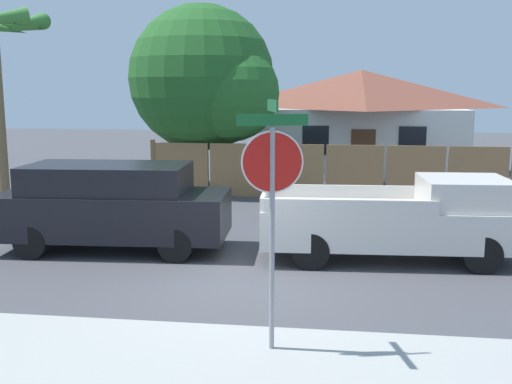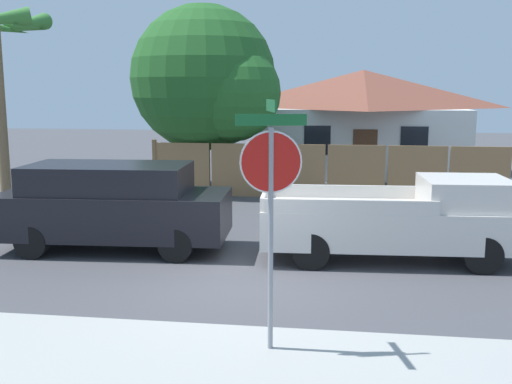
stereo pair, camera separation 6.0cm
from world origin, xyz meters
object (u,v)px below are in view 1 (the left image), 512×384
Objects in this scene: orange_pickup at (402,220)px; stop_sign at (272,182)px; red_suv at (113,204)px; house at (360,119)px; oak_tree at (208,81)px.

orange_pickup is 1.60× the size of stop_sign.
red_suv is 6.22m from stop_sign.
house is at bearing 88.39° from orange_pickup.
oak_tree is 1.19× the size of orange_pickup.
stop_sign is at bearing -52.29° from red_suv.
house is at bearing 64.23° from red_suv.
oak_tree is at bearing 91.61° from stop_sign.
red_suv is at bearing 177.14° from orange_pickup.
oak_tree is (-5.45, -5.63, 1.53)m from house.
red_suv is 0.93× the size of orange_pickup.
red_suv is at bearing -92.67° from oak_tree.
oak_tree is at bearing 122.06° from orange_pickup.
stop_sign is at bearing -118.33° from orange_pickup.
oak_tree reaches higher than house.
house is 2.56× the size of stop_sign.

